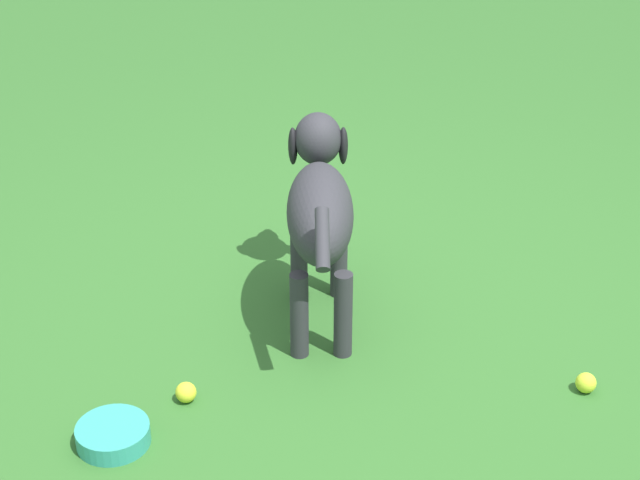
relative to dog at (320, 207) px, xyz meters
name	(u,v)px	position (x,y,z in m)	size (l,w,h in m)	color
ground	(362,356)	(0.29, 0.05, -0.43)	(14.00, 14.00, 0.00)	#2D6026
dog	(320,207)	(0.00, 0.00, 0.00)	(0.92, 0.41, 0.65)	#2D2D33
tennis_ball_0	(186,392)	(0.34, -0.56, -0.39)	(0.07, 0.07, 0.07)	yellow
tennis_ball_2	(586,383)	(0.69, 0.66, -0.39)	(0.07, 0.07, 0.07)	#C0DA2F
water_bowl	(113,435)	(0.46, -0.80, -0.40)	(0.22, 0.22, 0.06)	teal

